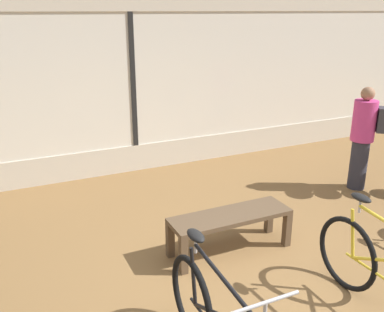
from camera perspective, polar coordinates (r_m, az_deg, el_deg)
ground_plane at (r=4.37m, az=9.58°, el=-18.35°), size 24.00×24.00×0.00m
shop_back_wall at (r=7.06m, az=-7.96°, el=10.72°), size 12.00×0.08×3.20m
display_bench at (r=4.87m, az=5.13°, el=-8.60°), size 1.40×0.44×0.46m
customer_near_rack at (r=6.88m, az=21.92°, el=2.55°), size 0.56×0.53×1.57m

